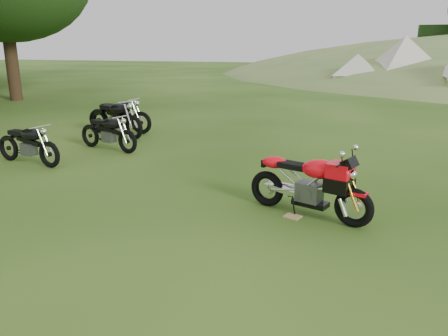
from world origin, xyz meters
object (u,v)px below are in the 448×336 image
(vintage_moto_b, at_px, (116,117))
(tent_mid, at_px, (403,64))
(vintage_moto_a, at_px, (108,131))
(plywood_board, at_px, (293,216))
(vintage_moto_c, at_px, (27,143))
(sport_motorcycle, at_px, (309,180))
(vintage_moto_d, at_px, (119,114))
(tent_left, at_px, (357,69))

(vintage_moto_b, relative_size, tent_mid, 0.64)
(vintage_moto_a, relative_size, tent_mid, 0.54)
(plywood_board, bearing_deg, tent_mid, 82.49)
(vintage_moto_b, xyz_separation_m, tent_mid, (8.74, 18.07, 0.89))
(vintage_moto_b, distance_m, vintage_moto_c, 3.26)
(vintage_moto_c, bearing_deg, sport_motorcycle, -1.02)
(vintage_moto_c, bearing_deg, vintage_moto_d, 99.58)
(tent_left, bearing_deg, vintage_moto_c, -107.08)
(vintage_moto_a, distance_m, vintage_moto_b, 1.72)
(sport_motorcycle, relative_size, tent_left, 0.74)
(vintage_moto_a, xyz_separation_m, vintage_moto_b, (-0.72, 1.56, 0.08))
(vintage_moto_b, height_order, tent_mid, tent_mid)
(vintage_moto_d, height_order, tent_mid, tent_mid)
(vintage_moto_c, bearing_deg, vintage_moto_b, 95.85)
(plywood_board, bearing_deg, vintage_moto_d, 139.54)
(vintage_moto_d, bearing_deg, tent_mid, 65.88)
(sport_motorcycle, distance_m, vintage_moto_a, 5.97)
(vintage_moto_a, relative_size, vintage_moto_d, 0.87)
(plywood_board, bearing_deg, vintage_moto_c, 167.72)
(plywood_board, distance_m, vintage_moto_d, 7.86)
(vintage_moto_a, distance_m, vintage_moto_c, 1.93)
(tent_left, bearing_deg, vintage_moto_b, -109.45)
(vintage_moto_d, xyz_separation_m, tent_left, (6.33, 16.63, 0.58))
(vintage_moto_d, distance_m, tent_mid, 19.70)
(vintage_moto_c, xyz_separation_m, tent_mid, (8.96, 21.31, 0.97))
(sport_motorcycle, height_order, vintage_moto_b, sport_motorcycle)
(vintage_moto_b, relative_size, vintage_moto_c, 1.18)
(vintage_moto_c, bearing_deg, plywood_board, -2.60)
(tent_left, bearing_deg, vintage_moto_a, -105.93)
(plywood_board, xyz_separation_m, vintage_moto_a, (-5.04, 2.99, 0.46))
(vintage_moto_b, height_order, vintage_moto_d, vintage_moto_b)
(vintage_moto_a, bearing_deg, plywood_board, -16.24)
(vintage_moto_c, xyz_separation_m, vintage_moto_d, (0.01, 3.79, 0.07))
(tent_left, bearing_deg, sport_motorcycle, -90.26)
(vintage_moto_a, distance_m, vintage_moto_d, 2.30)
(vintage_moto_a, relative_size, tent_left, 0.70)
(vintage_moto_b, bearing_deg, vintage_moto_a, -44.39)
(tent_left, height_order, tent_mid, tent_mid)
(vintage_moto_a, bearing_deg, sport_motorcycle, -14.16)
(vintage_moto_d, xyz_separation_m, tent_mid, (8.95, 17.52, 0.90))
(plywood_board, distance_m, vintage_moto_b, 7.36)
(vintage_moto_c, relative_size, vintage_moto_d, 0.87)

